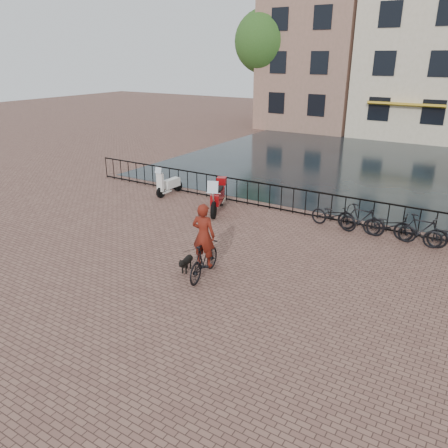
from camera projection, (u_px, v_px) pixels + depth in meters
The scene contains 14 objects.
ground at pixel (158, 308), 10.50m from camera, with size 100.00×100.00×0.00m, color brown.
canal_water at pixel (360, 165), 24.19m from camera, with size 20.00×20.00×0.00m, color black.
railing at pixel (293, 201), 16.65m from camera, with size 20.00×0.05×1.02m.
canal_house_left at pixel (321, 46), 35.63m from camera, with size 7.50×9.00×12.80m.
canal_house_mid at pixel (425, 52), 31.86m from camera, with size 8.00×9.50×11.80m.
tree_far_left at pixel (266, 42), 34.87m from camera, with size 5.04×5.04×9.27m.
cyclist at pixel (204, 245), 11.69m from camera, with size 0.85×1.86×2.47m.
dog at pixel (186, 263), 12.25m from camera, with size 0.40×0.76×0.49m.
motorcycle at pixel (218, 193), 16.77m from camera, with size 1.24×2.14×1.50m.
scooter at pixel (169, 179), 18.90m from camera, with size 0.47×1.49×1.37m.
parked_bike_0 at pixel (334, 215), 15.31m from camera, with size 0.60×1.72×0.90m, color black.
parked_bike_1 at pixel (361, 219), 14.82m from camera, with size 0.47×1.66×1.00m, color black.
parked_bike_2 at pixel (390, 226), 14.37m from camera, with size 0.60×1.72×0.90m, color black.
parked_bike_3 at pixel (421, 230), 13.88m from camera, with size 0.47×1.66×1.00m, color black.
Camera 1 is at (6.14, -6.85, 5.69)m, focal length 35.00 mm.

